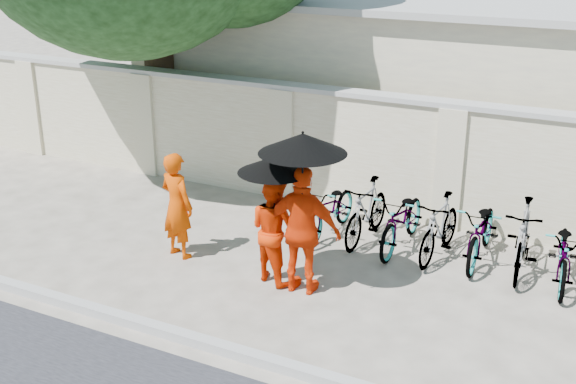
% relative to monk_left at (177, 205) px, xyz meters
% --- Properties ---
extents(ground, '(80.00, 80.00, 0.00)m').
position_rel_monk_left_xyz_m(ground, '(1.28, -0.25, -0.80)').
color(ground, '#A79D8E').
extents(kerb, '(40.00, 0.16, 0.12)m').
position_rel_monk_left_xyz_m(kerb, '(1.28, -1.95, -0.74)').
color(kerb, '#989898').
rests_on(kerb, ground).
extents(compound_wall, '(20.00, 0.30, 2.00)m').
position_rel_monk_left_xyz_m(compound_wall, '(2.28, 2.95, 0.20)').
color(compound_wall, beige).
rests_on(compound_wall, ground).
extents(building_behind, '(14.00, 6.00, 3.20)m').
position_rel_monk_left_xyz_m(building_behind, '(3.28, 6.75, 0.80)').
color(building_behind, beige).
rests_on(building_behind, ground).
extents(monk_left, '(0.66, 0.51, 1.61)m').
position_rel_monk_left_xyz_m(monk_left, '(0.00, 0.00, 0.00)').
color(monk_left, '#C73B00').
rests_on(monk_left, ground).
extents(monk_center, '(0.89, 0.79, 1.51)m').
position_rel_monk_left_xyz_m(monk_center, '(1.63, -0.04, -0.05)').
color(monk_center, red).
rests_on(monk_center, ground).
extents(parasol_center, '(0.97, 0.97, 0.98)m').
position_rel_monk_left_xyz_m(parasol_center, '(1.68, -0.12, 0.92)').
color(parasol_center, black).
rests_on(parasol_center, ground).
extents(monk_right, '(1.07, 0.51, 1.77)m').
position_rel_monk_left_xyz_m(monk_right, '(2.14, -0.17, 0.08)').
color(monk_right, red).
rests_on(monk_right, ground).
extents(parasol_right, '(1.13, 1.13, 1.24)m').
position_rel_monk_left_xyz_m(parasol_right, '(2.16, -0.25, 1.31)').
color(parasol_right, black).
rests_on(parasol_right, ground).
extents(bike_0, '(0.65, 1.68, 0.87)m').
position_rel_monk_left_xyz_m(bike_0, '(1.70, 1.72, -0.37)').
color(bike_0, '#9394A4').
rests_on(bike_0, ground).
extents(bike_1, '(0.50, 1.63, 0.97)m').
position_rel_monk_left_xyz_m(bike_1, '(2.29, 1.78, -0.32)').
color(bike_1, '#9394A4').
rests_on(bike_1, ground).
extents(bike_2, '(0.63, 1.77, 0.93)m').
position_rel_monk_left_xyz_m(bike_2, '(2.88, 1.77, -0.34)').
color(bike_2, '#9394A4').
rests_on(bike_2, ground).
extents(bike_3, '(0.55, 1.61, 0.95)m').
position_rel_monk_left_xyz_m(bike_3, '(3.47, 1.70, -0.33)').
color(bike_3, '#9394A4').
rests_on(bike_3, ground).
extents(bike_4, '(0.69, 1.79, 0.93)m').
position_rel_monk_left_xyz_m(bike_4, '(4.06, 1.87, -0.34)').
color(bike_4, '#9394A4').
rests_on(bike_4, ground).
extents(bike_5, '(0.62, 1.74, 1.02)m').
position_rel_monk_left_xyz_m(bike_5, '(4.65, 1.78, -0.29)').
color(bike_5, '#9394A4').
rests_on(bike_5, ground).
extents(bike_6, '(0.80, 1.75, 0.89)m').
position_rel_monk_left_xyz_m(bike_6, '(5.24, 1.67, -0.36)').
color(bike_6, '#9394A4').
rests_on(bike_6, ground).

